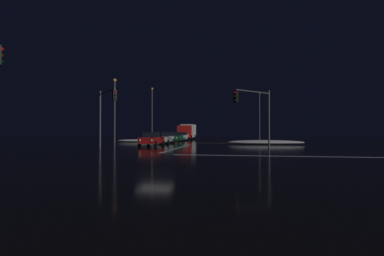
# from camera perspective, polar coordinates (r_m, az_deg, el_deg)

# --- Properties ---
(ground) EXTENTS (120.00, 120.00, 0.10)m
(ground) POSITION_cam_1_polar(r_m,az_deg,el_deg) (20.65, -7.43, -5.50)
(ground) COLOR black
(stop_line_north) EXTENTS (0.35, 14.80, 0.01)m
(stop_line_north) POSITION_cam_1_polar(r_m,az_deg,el_deg) (28.99, -2.54, -4.01)
(stop_line_north) COLOR white
(stop_line_north) RESTS_ON ground
(centre_line_ns) EXTENTS (22.00, 0.15, 0.01)m
(centre_line_ns) POSITION_cam_1_polar(r_m,az_deg,el_deg) (40.41, 0.81, -3.07)
(centre_line_ns) COLOR yellow
(centre_line_ns) RESTS_ON ground
(crosswalk_bar_east) EXTENTS (14.80, 0.40, 0.01)m
(crosswalk_bar_east) POSITION_cam_1_polar(r_m,az_deg,el_deg) (19.99, 17.40, -5.48)
(crosswalk_bar_east) COLOR white
(crosswalk_bar_east) RESTS_ON ground
(snow_bank_left_curb) EXTENTS (6.75, 1.50, 0.45)m
(snow_bank_left_curb) POSITION_cam_1_polar(r_m,az_deg,el_deg) (44.44, -10.97, -2.56)
(snow_bank_left_curb) COLOR white
(snow_bank_left_curb) RESTS_ON ground
(snow_bank_right_curb) EXTENTS (9.56, 1.50, 0.58)m
(snow_bank_right_curb) POSITION_cam_1_polar(r_m,az_deg,el_deg) (36.79, 14.73, -2.83)
(snow_bank_right_curb) COLOR white
(snow_bank_right_curb) RESTS_ON ground
(sedan_red) EXTENTS (2.02, 4.33, 1.57)m
(sedan_red) POSITION_cam_1_polar(r_m,az_deg,el_deg) (32.27, -8.20, -2.25)
(sedan_red) COLOR maroon
(sedan_red) RESTS_ON ground
(sedan_silver) EXTENTS (2.02, 4.33, 1.57)m
(sedan_silver) POSITION_cam_1_polar(r_m,az_deg,el_deg) (38.49, -5.66, -2.00)
(sedan_silver) COLOR #B7B7BC
(sedan_silver) RESTS_ON ground
(sedan_green) EXTENTS (2.02, 4.33, 1.57)m
(sedan_green) POSITION_cam_1_polar(r_m,az_deg,el_deg) (43.77, -3.45, -1.84)
(sedan_green) COLOR #14512D
(sedan_green) RESTS_ON ground
(sedan_white) EXTENTS (2.02, 4.33, 1.57)m
(sedan_white) POSITION_cam_1_polar(r_m,az_deg,el_deg) (49.60, -2.21, -1.71)
(sedan_white) COLOR silver
(sedan_white) RESTS_ON ground
(box_truck) EXTENTS (2.68, 8.28, 3.08)m
(box_truck) POSITION_cam_1_polar(r_m,az_deg,el_deg) (56.06, -0.94, -0.66)
(box_truck) COLOR red
(box_truck) RESTS_ON ground
(traffic_signal_ne) EXTENTS (3.56, 3.56, 5.76)m
(traffic_signal_ne) POSITION_cam_1_polar(r_m,az_deg,el_deg) (27.44, 12.72, 4.21)
(traffic_signal_ne) COLOR #4C4C51
(traffic_signal_ne) RESTS_ON ground
(traffic_signal_nw) EXTENTS (3.43, 3.43, 6.13)m
(traffic_signal_nw) POSITION_cam_1_polar(r_m,az_deg,el_deg) (30.68, -17.13, 4.14)
(traffic_signal_nw) COLOR #4C4C51
(traffic_signal_nw) RESTS_ON ground
(streetlamp_left_near) EXTENTS (0.44, 0.44, 8.51)m
(streetlamp_left_near) POSITION_cam_1_polar(r_m,az_deg,el_deg) (37.50, -15.49, 4.31)
(streetlamp_left_near) COLOR #424247
(streetlamp_left_near) RESTS_ON ground
(streetlamp_right_far) EXTENTS (0.44, 0.44, 8.63)m
(streetlamp_right_far) POSITION_cam_1_polar(r_m,az_deg,el_deg) (50.20, 13.58, 3.12)
(streetlamp_right_far) COLOR #424247
(streetlamp_right_far) RESTS_ON ground
(streetlamp_left_far) EXTENTS (0.44, 0.44, 9.81)m
(streetlamp_left_far) POSITION_cam_1_polar(r_m,az_deg,el_deg) (52.47, -8.15, 3.61)
(streetlamp_left_far) COLOR #424247
(streetlamp_left_far) RESTS_ON ground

